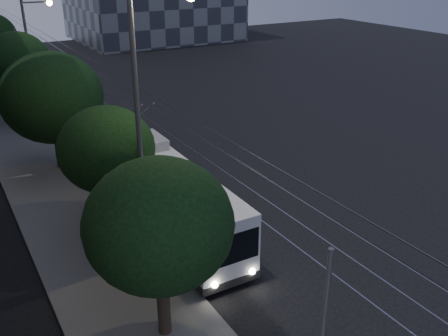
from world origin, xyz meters
name	(u,v)px	position (x,y,z in m)	size (l,w,h in m)	color
ground	(263,227)	(0.00, 0.00, 0.00)	(120.00, 120.00, 0.00)	black
sidewalk	(20,132)	(-7.50, 20.00, 0.07)	(5.00, 90.00, 0.15)	slate
tram_rails	(149,112)	(2.50, 20.00, 0.01)	(4.52, 90.00, 0.02)	gray
overhead_wires	(49,81)	(-4.97, 20.00, 3.47)	(2.23, 90.00, 6.00)	black
trolleybus	(166,194)	(-3.84, 2.38, 1.65)	(2.66, 12.08, 5.63)	silver
pickup_silver	(118,172)	(-4.26, 8.00, 0.75)	(2.48, 5.37, 1.49)	#A9ACB1
car_white_a	(80,131)	(-4.10, 16.27, 0.62)	(1.46, 3.64, 1.24)	silver
car_white_b	(59,113)	(-4.28, 21.45, 0.63)	(1.75, 4.32, 1.25)	#B4B4B8
car_white_c	(58,89)	(-2.70, 28.09, 0.79)	(1.67, 4.80, 1.58)	#B0B0B4
car_white_d	(32,76)	(-3.57, 35.00, 0.76)	(1.79, 4.44, 1.51)	#BDBCC1
tree_0	(159,225)	(-7.00, -4.32, 4.27)	(4.69, 4.69, 6.39)	black
tree_1	(107,150)	(-6.50, 2.15, 4.47)	(4.03, 4.03, 6.31)	black
tree_2	(52,98)	(-6.50, 11.88, 4.39)	(5.79, 5.79, 7.00)	black
tree_3	(17,62)	(-6.64, 21.89, 4.69)	(4.78, 4.78, 6.86)	black
tree_4	(15,63)	(-6.50, 24.00, 4.26)	(4.89, 4.89, 6.47)	black
streetlamp_near	(148,108)	(-5.37, 0.10, 6.62)	(2.65, 0.44, 11.10)	#5B5B5D
streetlamp_far	(34,48)	(-5.27, 22.11, 5.52)	(2.23, 0.44, 9.08)	#5B5B5D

